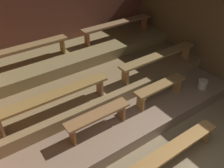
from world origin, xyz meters
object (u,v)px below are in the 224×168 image
object	(u,v)px
bench_middle_left	(54,97)
bench_floor_center	(174,149)
bench_lower_left	(98,117)
bench_lower_right	(160,88)
bench_upper_right	(118,24)
bench_upper_left	(21,50)
bench_middle_right	(159,57)
pail_lower	(203,84)

from	to	relation	value
bench_middle_left	bench_floor_center	bearing A→B (deg)	-54.65
bench_lower_left	bench_lower_right	xyz separation A→B (m)	(1.74, 0.00, 0.00)
bench_middle_left	bench_upper_right	size ratio (longest dim) A/B	1.01
bench_middle_left	bench_upper_left	world-z (taller)	bench_upper_left
bench_middle_right	bench_upper_right	distance (m)	1.85
bench_floor_center	bench_lower_left	world-z (taller)	bench_lower_left
bench_lower_left	bench_upper_right	distance (m)	3.50
bench_middle_left	bench_upper_right	xyz separation A→B (m)	(2.93, 1.82, 0.30)
bench_lower_right	bench_upper_right	world-z (taller)	bench_upper_right
bench_upper_left	bench_middle_right	bearing A→B (deg)	-31.90
bench_lower_left	pail_lower	distance (m)	3.04
bench_lower_left	bench_upper_right	world-z (taller)	bench_upper_right
bench_upper_left	bench_upper_right	size ratio (longest dim) A/B	1.00
bench_floor_center	bench_middle_right	bearing A→B (deg)	53.79
bench_floor_center	bench_lower_left	xyz separation A→B (m)	(-0.85, 1.32, 0.28)
bench_lower_right	bench_middle_right	distance (m)	0.97
bench_middle_left	bench_upper_right	distance (m)	3.46
bench_lower_left	bench_upper_right	bearing A→B (deg)	47.19
bench_lower_right	pail_lower	size ratio (longest dim) A/B	5.85
bench_middle_right	bench_upper_left	distance (m)	3.46
pail_lower	bench_lower_left	bearing A→B (deg)	174.50
bench_floor_center	bench_upper_right	bearing A→B (deg)	68.80
bench_middle_left	bench_middle_right	xyz separation A→B (m)	(2.92, 0.00, 0.00)
bench_upper_left	bench_upper_right	world-z (taller)	same
bench_middle_left	bench_middle_right	world-z (taller)	same
bench_middle_left	bench_upper_left	bearing A→B (deg)	90.30
bench_middle_right	bench_lower_right	bearing A→B (deg)	-129.92
bench_upper_left	pail_lower	xyz separation A→B (m)	(3.61, -2.81, -0.87)
bench_upper_right	pail_lower	size ratio (longest dim) A/B	9.87
bench_lower_right	pail_lower	xyz separation A→B (m)	(1.27, -0.29, -0.25)
bench_upper_left	pail_lower	bearing A→B (deg)	-37.94
bench_middle_left	bench_upper_right	bearing A→B (deg)	31.90
bench_lower_left	bench_middle_right	xyz separation A→B (m)	(2.33, 0.70, 0.32)
bench_middle_right	pail_lower	size ratio (longest dim) A/B	9.95
bench_lower_right	bench_floor_center	bearing A→B (deg)	-124.08
pail_lower	bench_upper_left	bearing A→B (deg)	142.06
bench_floor_center	bench_lower_right	size ratio (longest dim) A/B	1.53
bench_upper_right	bench_lower_left	bearing A→B (deg)	-132.81
bench_middle_right	bench_upper_right	bearing A→B (deg)	89.70
bench_lower_left	bench_upper_left	xyz separation A→B (m)	(-0.60, 2.52, 0.62)
bench_upper_left	pail_lower	distance (m)	4.66
bench_floor_center	bench_middle_right	xyz separation A→B (m)	(1.48, 2.02, 0.60)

